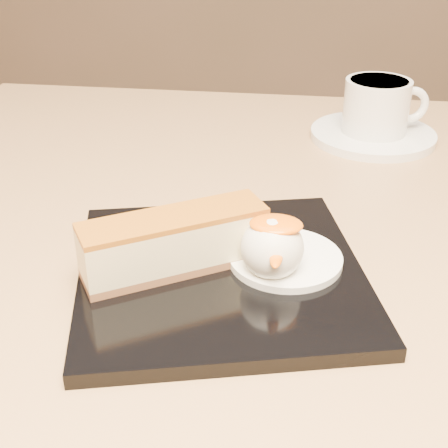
# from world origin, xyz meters

# --- Properties ---
(table) EXTENTS (0.80, 0.80, 0.72)m
(table) POSITION_xyz_m (0.00, 0.00, 0.56)
(table) COLOR black
(table) RESTS_ON ground
(dessert_plate) EXTENTS (0.27, 0.27, 0.01)m
(dessert_plate) POSITION_xyz_m (0.01, -0.09, 0.73)
(dessert_plate) COLOR black
(dessert_plate) RESTS_ON table
(cheesecake) EXTENTS (0.14, 0.11, 0.05)m
(cheesecake) POSITION_xyz_m (-0.03, -0.09, 0.76)
(cheesecake) COLOR brown
(cheesecake) RESTS_ON dessert_plate
(cream_smear) EXTENTS (0.09, 0.09, 0.01)m
(cream_smear) POSITION_xyz_m (0.06, -0.07, 0.73)
(cream_smear) COLOR white
(cream_smear) RESTS_ON dessert_plate
(ice_cream_scoop) EXTENTS (0.05, 0.05, 0.05)m
(ice_cream_scoop) POSITION_xyz_m (0.05, -0.09, 0.76)
(ice_cream_scoop) COLOR white
(ice_cream_scoop) RESTS_ON cream_smear
(mango_sauce) EXTENTS (0.04, 0.03, 0.01)m
(mango_sauce) POSITION_xyz_m (0.05, -0.09, 0.78)
(mango_sauce) COLOR #FF6808
(mango_sauce) RESTS_ON ice_cream_scoop
(mint_sprig) EXTENTS (0.04, 0.03, 0.00)m
(mint_sprig) POSITION_xyz_m (0.03, -0.05, 0.74)
(mint_sprig) COLOR #2D852B
(mint_sprig) RESTS_ON cream_smear
(saucer) EXTENTS (0.15, 0.15, 0.01)m
(saucer) POSITION_xyz_m (0.15, 0.24, 0.72)
(saucer) COLOR white
(saucer) RESTS_ON table
(coffee_cup) EXTENTS (0.10, 0.08, 0.06)m
(coffee_cup) POSITION_xyz_m (0.15, 0.24, 0.76)
(coffee_cup) COLOR white
(coffee_cup) RESTS_ON saucer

